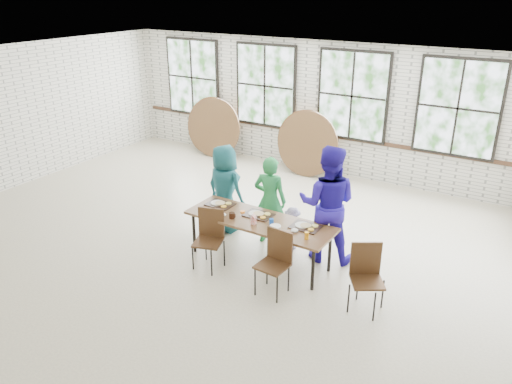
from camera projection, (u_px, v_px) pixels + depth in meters
room at (352, 98)px, 10.88m from camera, size 12.00×12.00×12.00m
dining_table at (260, 223)px, 7.80m from camera, size 2.41×0.83×0.74m
chair_near_left at (210, 233)px, 7.75m from camera, size 0.52×0.51×0.95m
chair_near_right at (276, 257)px, 7.09m from camera, size 0.45×0.44×0.95m
chair_spare at (366, 271)px, 6.74m from camera, size 0.57×0.57×0.95m
adult_teal at (225, 189)px, 8.81m from camera, size 0.84×0.61×1.59m
adult_green at (270, 201)px, 8.37m from camera, size 0.62×0.46×1.56m
toddler at (292, 228)px, 8.32m from camera, size 0.53×0.36×0.75m
adult_blue at (327, 204)px, 7.80m from camera, size 1.10×0.96×1.91m
tabletop_clutter at (263, 219)px, 7.73m from camera, size 2.02×0.62×0.11m
round_tops_leaning at (257, 135)px, 12.11m from camera, size 4.28×0.43×1.49m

